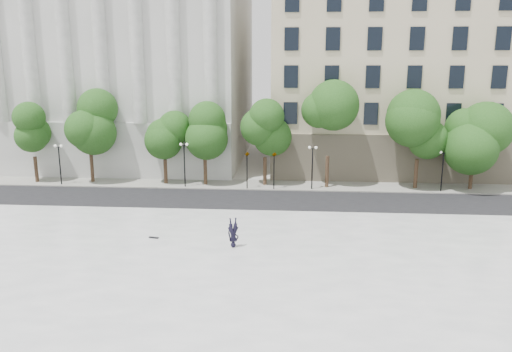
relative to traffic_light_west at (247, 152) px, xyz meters
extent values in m
plane|color=beige|center=(0.08, -22.30, -3.74)|extent=(160.00, 160.00, 0.00)
cube|color=white|center=(0.08, -19.30, -3.52)|extent=(44.00, 22.00, 0.45)
cube|color=black|center=(0.08, -4.30, -3.73)|extent=(60.00, 8.00, 0.02)
cube|color=#9B988F|center=(0.08, 1.70, -3.68)|extent=(60.00, 4.00, 0.12)
cube|color=silver|center=(-16.92, 16.70, 8.76)|extent=(30.00, 26.00, 25.00)
cube|color=beige|center=(20.08, 16.70, 6.76)|extent=(36.00, 26.00, 21.00)
cylinder|color=black|center=(0.00, 0.00, -1.99)|extent=(0.10, 0.10, 3.50)
imported|color=black|center=(0.00, 0.00, 0.13)|extent=(0.79, 1.88, 0.74)
cylinder|color=black|center=(2.60, 0.00, -1.99)|extent=(0.10, 0.10, 3.50)
imported|color=black|center=(2.60, 0.00, 0.12)|extent=(1.00, 1.81, 0.72)
imported|color=black|center=(0.64, -16.57, -3.02)|extent=(1.16, 2.07, 0.53)
cube|color=black|center=(-4.97, -15.32, -3.26)|extent=(0.71, 0.31, 0.07)
cylinder|color=#382619|center=(-21.76, 1.14, -2.37)|extent=(0.36, 0.36, 2.74)
sphere|color=#1A4012|center=(-21.76, 1.14, 1.34)|extent=(3.54, 3.54, 3.54)
cylinder|color=#382619|center=(-16.11, 1.69, -2.24)|extent=(0.36, 0.36, 3.00)
sphere|color=#1A4012|center=(-16.11, 1.69, 1.84)|extent=(4.55, 4.55, 4.55)
cylinder|color=#382619|center=(-8.41, 1.50, -2.46)|extent=(0.36, 0.36, 2.55)
sphere|color=#1A4012|center=(-8.41, 1.50, 1.00)|extent=(3.72, 3.72, 3.72)
cylinder|color=#382619|center=(-4.32, 1.34, -2.31)|extent=(0.36, 0.36, 2.86)
sphere|color=#1A4012|center=(-4.32, 1.34, 1.57)|extent=(3.97, 3.97, 3.97)
cylinder|color=#382619|center=(1.64, 1.65, -2.28)|extent=(0.36, 0.36, 2.91)
sphere|color=#1A4012|center=(1.64, 1.65, 1.67)|extent=(3.61, 3.61, 3.61)
cylinder|color=#382619|center=(7.76, 1.19, -2.13)|extent=(0.36, 0.36, 3.21)
sphere|color=#1A4012|center=(7.76, 1.19, 2.23)|extent=(4.20, 4.20, 4.20)
cylinder|color=#382619|center=(16.37, 1.50, -2.27)|extent=(0.36, 0.36, 2.95)
sphere|color=#1A4012|center=(16.37, 1.50, 1.74)|extent=(4.30, 4.30, 4.30)
cylinder|color=#382619|center=(21.61, 1.50, -2.35)|extent=(0.36, 0.36, 2.79)
sphere|color=#1A4012|center=(21.61, 1.50, 1.43)|extent=(4.48, 4.48, 4.48)
cylinder|color=black|center=(-18.80, 0.30, -1.78)|extent=(0.12, 0.12, 3.92)
cube|color=black|center=(-18.80, 0.30, 0.18)|extent=(0.60, 0.06, 0.06)
sphere|color=white|center=(-19.10, 0.30, 0.28)|extent=(0.28, 0.28, 0.28)
sphere|color=white|center=(-18.50, 0.30, 0.28)|extent=(0.28, 0.28, 0.28)
cylinder|color=black|center=(-6.17, 0.30, -1.62)|extent=(0.12, 0.12, 4.24)
cube|color=black|center=(-6.17, 0.30, 0.50)|extent=(0.60, 0.06, 0.06)
sphere|color=white|center=(-6.47, 0.30, 0.60)|extent=(0.28, 0.28, 0.28)
sphere|color=white|center=(-5.87, 0.30, 0.60)|extent=(0.28, 0.28, 0.28)
cylinder|color=black|center=(6.27, 0.30, -1.70)|extent=(0.12, 0.12, 4.08)
cube|color=black|center=(6.27, 0.30, 0.34)|extent=(0.60, 0.06, 0.06)
sphere|color=white|center=(5.97, 0.30, 0.44)|extent=(0.28, 0.28, 0.28)
sphere|color=white|center=(6.57, 0.30, 0.44)|extent=(0.28, 0.28, 0.28)
cylinder|color=black|center=(18.50, 0.30, -1.84)|extent=(0.12, 0.12, 3.81)
cube|color=black|center=(18.50, 0.30, 0.06)|extent=(0.60, 0.06, 0.06)
sphere|color=white|center=(18.20, 0.30, 0.16)|extent=(0.28, 0.28, 0.28)
sphere|color=white|center=(18.80, 0.30, 0.16)|extent=(0.28, 0.28, 0.28)
camera|label=1|loc=(4.36, -46.81, 8.44)|focal=35.00mm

